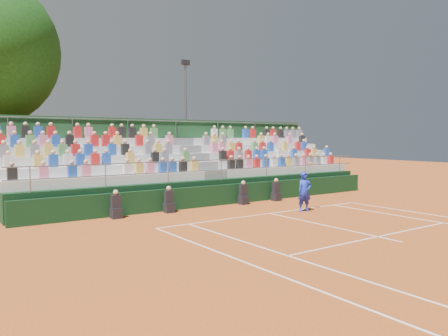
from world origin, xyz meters
TOP-DOWN VIEW (x-y plane):
  - ground at (0.00, 0.00)m, footprint 90.00×90.00m
  - courtside_wall at (0.00, 3.20)m, footprint 20.00×0.15m
  - line_officials at (-1.50, 2.75)m, footprint 9.17×0.40m
  - grandstand at (-0.01, 6.43)m, footprint 20.00×5.20m
  - tennis_player at (1.65, -0.47)m, footprint 0.90×0.59m
  - floodlight_mast at (3.15, 12.72)m, footprint 0.60×0.25m

SIDE VIEW (x-z plane):
  - ground at x=0.00m, z-range 0.00..0.00m
  - line_officials at x=-1.50m, z-range -0.12..1.07m
  - courtside_wall at x=0.00m, z-range 0.00..1.00m
  - tennis_player at x=1.65m, z-range -0.21..2.01m
  - grandstand at x=-0.01m, z-range -1.10..3.30m
  - floodlight_mast at x=3.15m, z-range 0.68..9.46m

